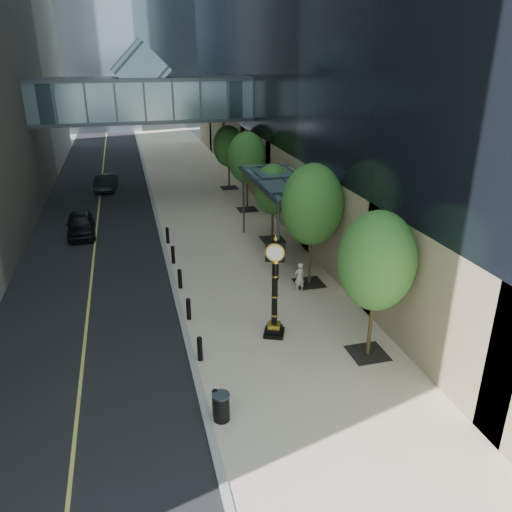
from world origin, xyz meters
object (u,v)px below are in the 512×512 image
(street_clock, at_px, (275,294))
(pedestrian, at_px, (300,277))
(trash_bin, at_px, (221,408))
(car_near, at_px, (81,224))
(car_far, at_px, (106,181))

(street_clock, bearing_deg, pedestrian, 79.95)
(trash_bin, height_order, car_near, car_near)
(street_clock, bearing_deg, car_far, 128.26)
(pedestrian, xyz_separation_m, car_far, (-9.29, 22.57, -0.10))
(pedestrian, height_order, car_far, pedestrian)
(car_near, bearing_deg, trash_bin, -77.91)
(trash_bin, height_order, car_far, car_far)
(street_clock, relative_size, car_near, 1.03)
(trash_bin, distance_m, pedestrian, 9.62)
(pedestrian, bearing_deg, trash_bin, 44.92)
(pedestrian, bearing_deg, street_clock, 45.53)
(street_clock, bearing_deg, trash_bin, -101.12)
(street_clock, xyz_separation_m, car_near, (-8.36, 14.76, -1.18))
(car_near, distance_m, car_far, 11.41)
(pedestrian, distance_m, car_near, 15.50)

